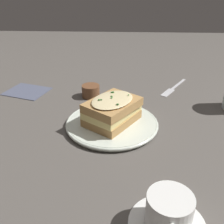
# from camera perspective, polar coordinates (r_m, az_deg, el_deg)

# --- Properties ---
(ground_plane) EXTENTS (2.40, 2.40, 0.00)m
(ground_plane) POSITION_cam_1_polar(r_m,az_deg,el_deg) (0.71, -1.35, -2.31)
(ground_plane) COLOR #514C47
(dinner_plate) EXTENTS (0.24, 0.24, 0.01)m
(dinner_plate) POSITION_cam_1_polar(r_m,az_deg,el_deg) (0.69, 0.00, -2.52)
(dinner_plate) COLOR silver
(dinner_plate) RESTS_ON ground_plane
(sandwich) EXTENTS (0.16, 0.17, 0.07)m
(sandwich) POSITION_cam_1_polar(r_m,az_deg,el_deg) (0.67, 0.04, 0.34)
(sandwich) COLOR #B2844C
(sandwich) RESTS_ON dinner_plate
(teacup_with_saucer) EXTENTS (0.13, 0.13, 0.06)m
(teacup_with_saucer) POSITION_cam_1_polar(r_m,az_deg,el_deg) (0.44, 12.23, -20.98)
(teacup_with_saucer) COLOR white
(teacup_with_saucer) RESTS_ON ground_plane
(fork) EXTENTS (0.11, 0.16, 0.00)m
(fork) POSITION_cam_1_polar(r_m,az_deg,el_deg) (0.93, 12.92, 4.90)
(fork) COLOR silver
(fork) RESTS_ON ground_plane
(napkin) EXTENTS (0.16, 0.14, 0.00)m
(napkin) POSITION_cam_1_polar(r_m,az_deg,el_deg) (0.94, -18.01, 4.36)
(napkin) COLOR #4C5166
(napkin) RESTS_ON ground_plane
(condiment_pot) EXTENTS (0.06, 0.06, 0.04)m
(condiment_pot) POSITION_cam_1_polar(r_m,az_deg,el_deg) (0.85, -4.65, 4.57)
(condiment_pot) COLOR brown
(condiment_pot) RESTS_ON ground_plane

